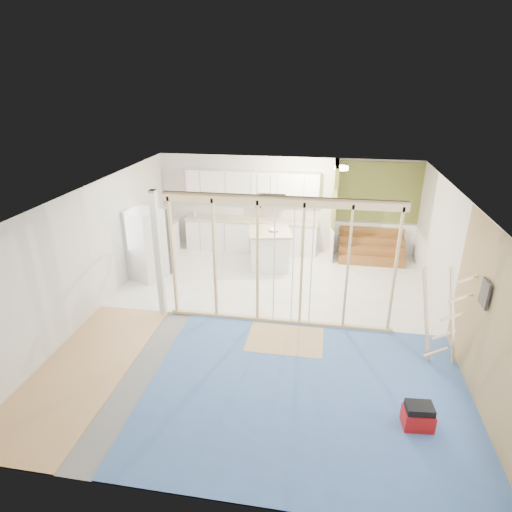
% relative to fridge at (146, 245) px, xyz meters
% --- Properties ---
extents(room, '(7.01, 8.01, 2.61)m').
position_rel_fridge_xyz_m(room, '(3.06, -1.53, 0.45)').
color(room, slate).
rests_on(room, ground).
extents(floor_overlays, '(7.00, 8.00, 0.03)m').
position_rel_fridge_xyz_m(floor_overlays, '(3.13, -1.47, -0.84)').
color(floor_overlays, white).
rests_on(floor_overlays, room).
extents(stud_frame, '(4.66, 0.14, 2.60)m').
position_rel_fridge_xyz_m(stud_frame, '(2.84, -1.53, 0.72)').
color(stud_frame, '#D4B181').
rests_on(stud_frame, room).
extents(base_cabinets, '(4.45, 2.24, 0.93)m').
position_rel_fridge_xyz_m(base_cabinets, '(1.45, 1.83, -0.38)').
color(base_cabinets, white).
rests_on(base_cabinets, room).
extents(upper_cabinets, '(3.60, 0.41, 0.85)m').
position_rel_fridge_xyz_m(upper_cabinets, '(2.22, 2.28, 0.97)').
color(upper_cabinets, white).
rests_on(upper_cabinets, room).
extents(green_partition, '(2.25, 1.51, 2.60)m').
position_rel_fridge_xyz_m(green_partition, '(5.10, 2.12, 0.09)').
color(green_partition, olive).
rests_on(green_partition, room).
extents(pot_rack, '(0.52, 0.52, 0.72)m').
position_rel_fridge_xyz_m(pot_rack, '(2.75, 0.36, 1.15)').
color(pot_rack, black).
rests_on(pot_rack, room).
extents(sheathing_panel, '(0.02, 4.00, 2.60)m').
position_rel_fridge_xyz_m(sheathing_panel, '(6.54, -3.53, 0.45)').
color(sheathing_panel, tan).
rests_on(sheathing_panel, room).
extents(electrical_panel, '(0.04, 0.30, 0.40)m').
position_rel_fridge_xyz_m(electrical_panel, '(6.49, -2.93, 0.80)').
color(electrical_panel, '#343439').
rests_on(electrical_panel, room).
extents(ceiling_light, '(0.32, 0.32, 0.08)m').
position_rel_fridge_xyz_m(ceiling_light, '(4.46, 1.47, 1.69)').
color(ceiling_light, '#FFEABF').
rests_on(ceiling_light, room).
extents(fridge, '(0.98, 0.94, 1.70)m').
position_rel_fridge_xyz_m(fridge, '(0.00, 0.00, 0.00)').
color(fridge, silver).
rests_on(fridge, room).
extents(island, '(1.22, 1.22, 1.01)m').
position_rel_fridge_xyz_m(island, '(2.81, 1.08, -0.35)').
color(island, white).
rests_on(island, room).
extents(bowl, '(0.29, 0.29, 0.06)m').
position_rel_fridge_xyz_m(bowl, '(2.93, 1.06, 0.18)').
color(bowl, silver).
rests_on(bowl, island).
extents(soap_bottle_a, '(0.12, 0.12, 0.27)m').
position_rel_fridge_xyz_m(soap_bottle_a, '(0.56, 2.12, 0.21)').
color(soap_bottle_a, silver).
rests_on(soap_bottle_a, base_cabinets).
extents(soap_bottle_b, '(0.11, 0.11, 0.18)m').
position_rel_fridge_xyz_m(soap_bottle_b, '(3.28, 2.06, 0.17)').
color(soap_bottle_b, silver).
rests_on(soap_bottle_b, base_cabinets).
extents(toolbox, '(0.43, 0.33, 0.39)m').
position_rel_fridge_xyz_m(toolbox, '(5.60, -3.96, -0.67)').
color(toolbox, '#AD1010').
rests_on(toolbox, room).
extents(ladder, '(0.97, 0.21, 1.83)m').
position_rel_fridge_xyz_m(ladder, '(6.13, -2.44, 0.09)').
color(ladder, '#E1BA89').
rests_on(ladder, room).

